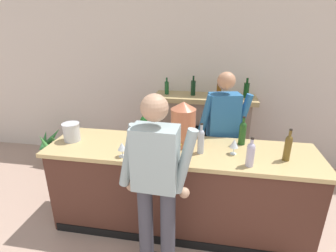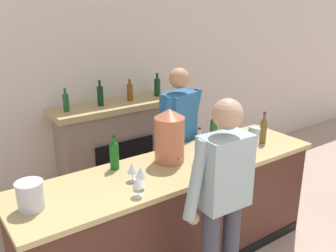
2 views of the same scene
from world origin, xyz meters
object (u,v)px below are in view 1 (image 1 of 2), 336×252
object	(u,v)px
fireplace_stone	(203,131)
wine_glass_mid_counter	(122,147)
wine_bottle_riesling_slim	(243,132)
wine_bottle_chardonnay_pale	(251,153)
wine_bottle_merlot_tall	(288,147)
copper_dispenser	(183,124)
wine_glass_front_left	(133,141)
wine_bottle_burgundy_dark	(144,125)
potted_plant_corner	(51,149)
wine_glass_back_row	(234,144)
person_bartender	(222,135)
person_customer	(156,187)
wine_glass_front_right	(138,138)
wine_bottle_port_short	(201,140)
ice_bucket_steel	(72,132)

from	to	relation	value
fireplace_stone	wine_glass_mid_counter	size ratio (longest dim) A/B	10.09
wine_bottle_riesling_slim	wine_bottle_chardonnay_pale	xyz separation A→B (m)	(0.03, -0.48, -0.01)
wine_bottle_merlot_tall	copper_dispenser	bearing A→B (deg)	170.14
copper_dispenser	wine_glass_front_left	world-z (taller)	copper_dispenser
copper_dispenser	wine_bottle_burgundy_dark	bearing A→B (deg)	163.05
copper_dispenser	wine_bottle_riesling_slim	world-z (taller)	copper_dispenser
potted_plant_corner	wine_glass_back_row	size ratio (longest dim) A/B	3.74
wine_bottle_burgundy_dark	wine_glass_mid_counter	xyz separation A→B (m)	(-0.09, -0.53, -0.03)
wine_bottle_riesling_slim	wine_bottle_chardonnay_pale	distance (m)	0.48
fireplace_stone	person_bartender	size ratio (longest dim) A/B	0.89
wine_glass_mid_counter	wine_glass_back_row	size ratio (longest dim) A/B	0.93
person_customer	wine_bottle_chardonnay_pale	size ratio (longest dim) A/B	6.22
fireplace_stone	wine_glass_front_right	distance (m)	1.72
wine_bottle_merlot_tall	wine_bottle_chardonnay_pale	world-z (taller)	wine_bottle_merlot_tall
wine_bottle_merlot_tall	wine_bottle_port_short	bearing A→B (deg)	179.02
ice_bucket_steel	wine_glass_mid_counter	world-z (taller)	ice_bucket_steel
wine_bottle_burgundy_dark	wine_bottle_merlot_tall	distance (m)	1.54
ice_bucket_steel	wine_bottle_burgundy_dark	xyz separation A→B (m)	(0.78, 0.25, 0.03)
wine_bottle_riesling_slim	wine_glass_front_right	xyz separation A→B (m)	(-1.10, -0.27, -0.03)
wine_bottle_port_short	wine_bottle_riesling_slim	bearing A→B (deg)	33.65
copper_dispenser	wine_bottle_port_short	xyz separation A→B (m)	(0.20, -0.17, -0.10)
copper_dispenser	wine_glass_front_right	bearing A→B (deg)	-162.88
wine_bottle_riesling_slim	wine_glass_front_left	distance (m)	1.18
ice_bucket_steel	wine_glass_front_right	size ratio (longest dim) A/B	1.32
wine_bottle_port_short	wine_glass_front_left	xyz separation A→B (m)	(-0.68, -0.12, -0.01)
person_customer	wine_glass_back_row	bearing A→B (deg)	46.19
wine_bottle_chardonnay_pale	wine_glass_front_right	bearing A→B (deg)	169.52
ice_bucket_steel	wine_bottle_port_short	xyz separation A→B (m)	(1.45, -0.06, 0.04)
potted_plant_corner	wine_bottle_port_short	bearing A→B (deg)	-24.53
potted_plant_corner	wine_bottle_riesling_slim	world-z (taller)	wine_bottle_riesling_slim
wine_bottle_chardonnay_pale	potted_plant_corner	bearing A→B (deg)	155.86
copper_dispenser	fireplace_stone	bearing A→B (deg)	82.77
potted_plant_corner	wine_glass_front_left	world-z (taller)	wine_glass_front_left
copper_dispenser	wine_glass_mid_counter	bearing A→B (deg)	-145.57
wine_bottle_merlot_tall	wine_bottle_chardonnay_pale	size ratio (longest dim) A/B	1.14
potted_plant_corner	wine_bottle_chardonnay_pale	xyz separation A→B (m)	(3.03, -1.36, 0.87)
person_customer	wine_glass_front_right	distance (m)	0.77
wine_glass_front_right	fireplace_stone	bearing A→B (deg)	67.13
wine_bottle_burgundy_dark	wine_glass_front_right	xyz separation A→B (m)	(0.01, -0.29, -0.03)
fireplace_stone	potted_plant_corner	bearing A→B (deg)	-171.78
person_bartender	wine_glass_back_row	distance (m)	0.60
potted_plant_corner	person_bartender	world-z (taller)	person_bartender
ice_bucket_steel	person_customer	bearing A→B (deg)	-32.21
potted_plant_corner	fireplace_stone	bearing A→B (deg)	8.22
ice_bucket_steel	wine_glass_back_row	xyz separation A→B (m)	(1.79, -0.03, 0.01)
ice_bucket_steel	wine_bottle_burgundy_dark	world-z (taller)	wine_bottle_burgundy_dark
potted_plant_corner	wine_glass_front_left	size ratio (longest dim) A/B	3.43
person_customer	wine_glass_front_left	bearing A→B (deg)	123.44
wine_bottle_port_short	person_bartender	bearing A→B (deg)	68.80
wine_bottle_merlot_tall	wine_glass_front_left	xyz separation A→B (m)	(-1.51, -0.10, -0.01)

